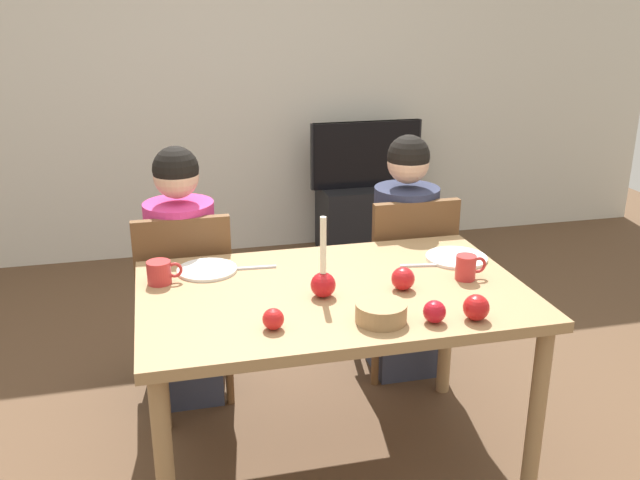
% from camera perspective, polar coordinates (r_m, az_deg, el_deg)
% --- Properties ---
extents(ground_plane, '(7.68, 7.68, 0.00)m').
position_cam_1_polar(ground_plane, '(2.92, 0.98, -17.65)').
color(ground_plane, brown).
extents(back_wall, '(6.40, 0.10, 2.60)m').
position_cam_1_polar(back_wall, '(4.91, -6.86, 13.95)').
color(back_wall, beige).
rests_on(back_wall, ground).
extents(dining_table, '(1.40, 0.90, 0.75)m').
position_cam_1_polar(dining_table, '(2.57, 1.06, -5.72)').
color(dining_table, '#99754C').
rests_on(dining_table, ground).
extents(chair_left, '(0.40, 0.40, 0.90)m').
position_cam_1_polar(chair_left, '(3.12, -11.01, -4.52)').
color(chair_left, brown).
rests_on(chair_left, ground).
extents(chair_right, '(0.40, 0.40, 0.90)m').
position_cam_1_polar(chair_right, '(3.31, 7.05, -2.85)').
color(chair_right, brown).
rests_on(chair_right, ground).
extents(person_left_child, '(0.30, 0.30, 1.17)m').
position_cam_1_polar(person_left_child, '(3.13, -11.11, -3.32)').
color(person_left_child, '#33384C').
rests_on(person_left_child, ground).
extents(person_right_child, '(0.30, 0.30, 1.17)m').
position_cam_1_polar(person_right_child, '(3.32, 6.89, -1.72)').
color(person_right_child, '#33384C').
rests_on(person_right_child, ground).
extents(tv_stand, '(0.64, 0.40, 0.48)m').
position_cam_1_polar(tv_stand, '(5.01, 3.68, 1.75)').
color(tv_stand, black).
rests_on(tv_stand, ground).
extents(tv, '(0.79, 0.05, 0.46)m').
position_cam_1_polar(tv, '(4.89, 3.80, 7.01)').
color(tv, black).
rests_on(tv, tv_stand).
extents(candle_centerpiece, '(0.09, 0.09, 0.30)m').
position_cam_1_polar(candle_centerpiece, '(2.45, 0.26, -3.31)').
color(candle_centerpiece, red).
rests_on(candle_centerpiece, dining_table).
extents(plate_left, '(0.23, 0.23, 0.01)m').
position_cam_1_polar(plate_left, '(2.73, -9.23, -2.42)').
color(plate_left, white).
rests_on(plate_left, dining_table).
extents(plate_right, '(0.25, 0.25, 0.01)m').
position_cam_1_polar(plate_right, '(2.87, 11.11, -1.43)').
color(plate_right, white).
rests_on(plate_right, dining_table).
extents(mug_left, '(0.13, 0.09, 0.09)m').
position_cam_1_polar(mug_left, '(2.64, -12.96, -2.60)').
color(mug_left, '#B72D2D').
rests_on(mug_left, dining_table).
extents(mug_right, '(0.12, 0.08, 0.09)m').
position_cam_1_polar(mug_right, '(2.66, 11.92, -2.20)').
color(mug_right, '#B72D2D').
rests_on(mug_right, dining_table).
extents(fork_left, '(0.18, 0.03, 0.01)m').
position_cam_1_polar(fork_left, '(2.73, -5.49, -2.27)').
color(fork_left, silver).
rests_on(fork_left, dining_table).
extents(fork_right, '(0.18, 0.04, 0.01)m').
position_cam_1_polar(fork_right, '(2.77, 8.41, -2.07)').
color(fork_right, silver).
rests_on(fork_right, dining_table).
extents(bowl_walnuts, '(0.17, 0.17, 0.06)m').
position_cam_1_polar(bowl_walnuts, '(2.29, 5.02, -5.92)').
color(bowl_walnuts, '#99754C').
rests_on(bowl_walnuts, dining_table).
extents(apple_near_candle, '(0.08, 0.08, 0.08)m').
position_cam_1_polar(apple_near_candle, '(2.30, 9.35, -5.81)').
color(apple_near_candle, red).
rests_on(apple_near_candle, dining_table).
extents(apple_by_left_plate, '(0.09, 0.09, 0.09)m').
position_cam_1_polar(apple_by_left_plate, '(2.53, 6.81, -3.15)').
color(apple_by_left_plate, red).
rests_on(apple_by_left_plate, dining_table).
extents(apple_by_right_mug, '(0.07, 0.07, 0.07)m').
position_cam_1_polar(apple_by_right_mug, '(2.24, -3.85, -6.47)').
color(apple_by_right_mug, red).
rests_on(apple_by_right_mug, dining_table).
extents(apple_far_edge, '(0.09, 0.09, 0.09)m').
position_cam_1_polar(apple_far_edge, '(2.35, 12.66, -5.41)').
color(apple_far_edge, '#B51617').
rests_on(apple_far_edge, dining_table).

